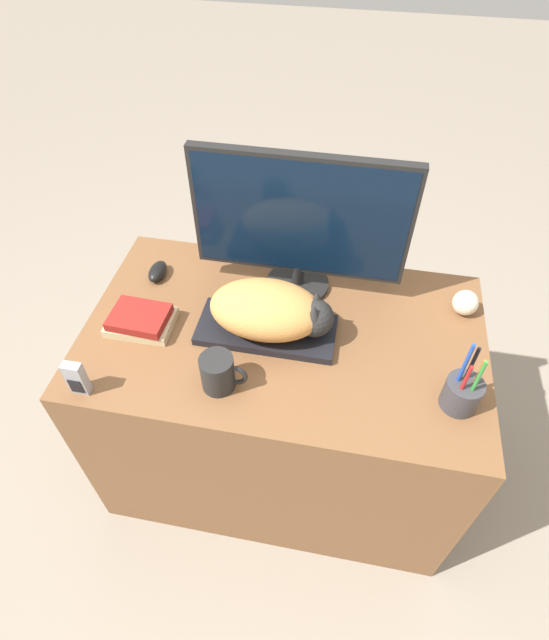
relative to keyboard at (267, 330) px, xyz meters
The scene contains 11 objects.
ground_plane 0.80m from the keyboard, 81.92° to the right, with size 12.00×12.00×0.00m, color gray.
desk 0.38m from the keyboard, 13.07° to the left, with size 1.13×0.68×0.72m.
keyboard is the anchor object (origin of this frame).
cat 0.08m from the keyboard, ahead, with size 0.34×0.20×0.14m.
monitor 0.31m from the keyboard, 74.95° to the left, with size 0.60×0.19×0.44m.
computer_mouse 0.42m from the keyboard, 156.06° to the left, with size 0.05×0.09×0.04m.
coffee_mug 0.22m from the keyboard, 112.56° to the right, with size 0.12×0.09×0.10m.
pen_cup 0.53m from the keyboard, 15.68° to the right, with size 0.09×0.09×0.22m.
baseball 0.58m from the keyboard, 18.89° to the left, with size 0.07×0.07×0.07m.
phone 0.51m from the keyboard, 146.44° to the right, with size 0.05×0.03×0.11m.
book_stack 0.36m from the keyboard, behind, with size 0.18×0.13×0.05m.
Camera 1 is at (0.15, -0.58, 1.78)m, focal length 28.00 mm.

